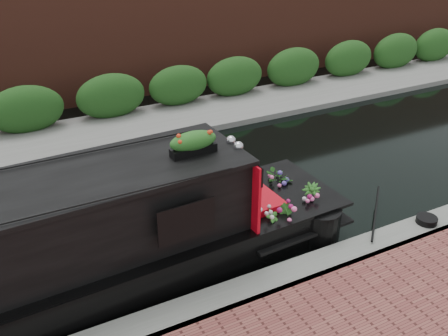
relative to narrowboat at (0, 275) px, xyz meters
name	(u,v)px	position (x,y,z in m)	size (l,w,h in m)	color
ground	(174,202)	(3.50, 1.92, -0.79)	(80.00, 80.00, 0.00)	black
near_bank_coping	(252,298)	(3.50, -1.38, -0.79)	(40.00, 0.60, 0.50)	slate
far_bank_path	(117,132)	(3.50, 6.12, -0.79)	(40.00, 2.40, 0.34)	slate
far_hedge	(108,121)	(3.50, 7.02, -0.79)	(40.00, 1.10, 2.80)	#1E4717
far_brick_wall	(90,100)	(3.50, 9.12, -0.79)	(40.00, 1.00, 8.00)	#5A2A1E
narrowboat	(0,275)	(0.00, 0.00, 0.00)	(11.41, 2.48, 2.66)	black
rope_fender	(330,209)	(6.13, 0.00, -0.64)	(0.29, 0.29, 0.40)	brown
coiled_mooring_rope	(427,220)	(7.33, -1.35, -0.48)	(0.40, 0.40, 0.12)	black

